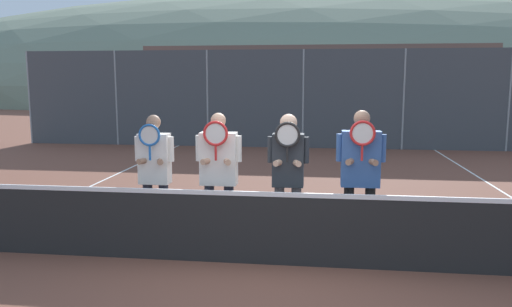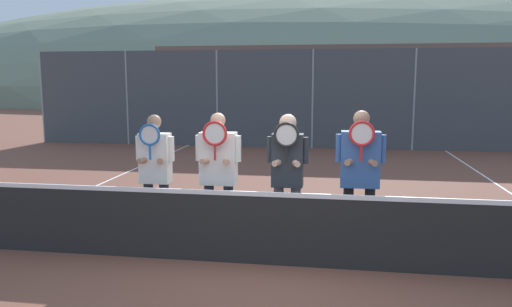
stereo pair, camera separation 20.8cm
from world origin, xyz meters
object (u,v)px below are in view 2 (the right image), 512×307
object	(u,v)px
car_left_of_center	(321,116)
car_center	(452,116)
player_rightmost	(360,170)
car_far_left	(204,113)
player_center_right	(287,171)
player_center_left	(218,169)
player_leftmost	(155,170)

from	to	relation	value
car_left_of_center	car_center	bearing A→B (deg)	4.31
player_rightmost	car_left_of_center	distance (m)	13.30
car_left_of_center	car_center	world-z (taller)	car_center
car_far_left	car_left_of_center	distance (m)	4.85
car_left_of_center	player_center_right	bearing A→B (deg)	-90.18
player_center_left	car_far_left	xyz separation A→B (m)	(-3.87, 13.73, -0.19)
car_far_left	player_center_left	bearing A→B (deg)	-74.26
player_center_left	player_rightmost	size ratio (longest dim) A/B	0.97
player_center_right	car_center	bearing A→B (deg)	69.94
player_rightmost	car_far_left	size ratio (longest dim) A/B	0.43
car_center	player_center_right	bearing A→B (deg)	-110.06
player_center_right	car_far_left	bearing A→B (deg)	109.24
player_leftmost	player_center_left	size ratio (longest dim) A/B	0.98
car_left_of_center	player_rightmost	bearing A→B (deg)	-86.20
player_leftmost	car_far_left	size ratio (longest dim) A/B	0.41
player_leftmost	car_left_of_center	xyz separation A→B (m)	(1.84, 13.24, -0.18)
player_leftmost	player_center_right	distance (m)	1.80
player_leftmost	car_center	world-z (taller)	player_leftmost
player_leftmost	player_rightmost	world-z (taller)	player_rightmost
player_leftmost	car_far_left	bearing A→B (deg)	102.29
player_center_left	player_leftmost	bearing A→B (deg)	176.79
player_rightmost	car_center	world-z (taller)	player_rightmost
player_center_left	car_center	world-z (taller)	player_center_left
player_center_right	car_left_of_center	distance (m)	13.26
player_center_right	player_center_left	bearing A→B (deg)	-178.14
player_leftmost	player_center_left	distance (m)	0.89
player_center_left	car_center	distance (m)	14.87
car_far_left	car_center	bearing A→B (deg)	-0.44
player_leftmost	player_center_left	world-z (taller)	player_center_left
player_center_right	car_far_left	distance (m)	14.52
player_center_right	car_left_of_center	bearing A→B (deg)	89.82
player_leftmost	player_center_right	xyz separation A→B (m)	(1.80, -0.02, 0.04)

